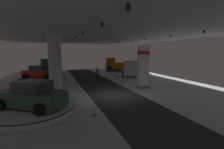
{
  "coord_description": "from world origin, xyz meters",
  "views": [
    {
      "loc": [
        -5.02,
        -13.09,
        3.85
      ],
      "look_at": [
        0.91,
        3.05,
        1.4
      ],
      "focal_mm": 25.95,
      "sensor_mm": 36.0,
      "label": 1
    }
  ],
  "objects_px": {
    "pickup_truck_far_right": "(133,69)",
    "visitor_walking_near": "(97,73)",
    "column_left": "(55,62)",
    "brand_sign_pylon": "(143,67)",
    "display_platform_deep_right": "(119,70)",
    "display_car_near_left": "(32,96)",
    "display_car_far_left": "(40,72)",
    "display_platform_near_left": "(32,109)",
    "pickup_truck_deep_right": "(118,65)",
    "display_platform_far_left": "(41,79)",
    "display_platform_far_right": "(133,75)",
    "display_platform_deep_left": "(47,73)",
    "pickup_truck_deep_left": "(47,67)"
  },
  "relations": [
    {
      "from": "pickup_truck_far_right",
      "to": "visitor_walking_near",
      "type": "height_order",
      "value": "pickup_truck_far_right"
    },
    {
      "from": "column_left",
      "to": "brand_sign_pylon",
      "type": "relative_size",
      "value": 1.23
    },
    {
      "from": "display_platform_deep_right",
      "to": "visitor_walking_near",
      "type": "height_order",
      "value": "visitor_walking_near"
    },
    {
      "from": "display_car_near_left",
      "to": "display_car_far_left",
      "type": "height_order",
      "value": "display_car_far_left"
    },
    {
      "from": "pickup_truck_far_right",
      "to": "display_car_near_left",
      "type": "distance_m",
      "value": 17.45
    },
    {
      "from": "display_platform_near_left",
      "to": "pickup_truck_deep_right",
      "type": "bearing_deg",
      "value": 54.41
    },
    {
      "from": "column_left",
      "to": "display_platform_far_left",
      "type": "distance_m",
      "value": 6.07
    },
    {
      "from": "column_left",
      "to": "pickup_truck_deep_right",
      "type": "height_order",
      "value": "column_left"
    },
    {
      "from": "pickup_truck_deep_right",
      "to": "display_car_far_left",
      "type": "xyz_separation_m",
      "value": [
        -13.93,
        -7.07,
        -0.1
      ]
    },
    {
      "from": "pickup_truck_far_right",
      "to": "display_platform_near_left",
      "type": "distance_m",
      "value": 17.48
    },
    {
      "from": "display_platform_far_right",
      "to": "display_car_near_left",
      "type": "xyz_separation_m",
      "value": [
        -13.29,
        -11.79,
        0.97
      ]
    },
    {
      "from": "pickup_truck_far_right",
      "to": "display_platform_deep_left",
      "type": "xyz_separation_m",
      "value": [
        -12.81,
        7.23,
        -0.96
      ]
    },
    {
      "from": "column_left",
      "to": "display_platform_far_right",
      "type": "xyz_separation_m",
      "value": [
        11.72,
        4.94,
        -2.62
      ]
    },
    {
      "from": "column_left",
      "to": "visitor_walking_near",
      "type": "relative_size",
      "value": 3.46
    },
    {
      "from": "pickup_truck_deep_left",
      "to": "visitor_walking_near",
      "type": "bearing_deg",
      "value": -48.38
    },
    {
      "from": "display_platform_near_left",
      "to": "display_car_far_left",
      "type": "relative_size",
      "value": 1.15
    },
    {
      "from": "visitor_walking_near",
      "to": "display_platform_far_right",
      "type": "bearing_deg",
      "value": 9.3
    },
    {
      "from": "column_left",
      "to": "display_platform_deep_right",
      "type": "relative_size",
      "value": 0.97
    },
    {
      "from": "pickup_truck_deep_right",
      "to": "column_left",
      "type": "bearing_deg",
      "value": -134.52
    },
    {
      "from": "display_platform_deep_left",
      "to": "display_platform_near_left",
      "type": "xyz_separation_m",
      "value": [
        -0.32,
        -18.73,
        -0.02
      ]
    },
    {
      "from": "display_car_far_left",
      "to": "display_platform_far_left",
      "type": "bearing_deg",
      "value": -27.91
    },
    {
      "from": "column_left",
      "to": "display_platform_near_left",
      "type": "distance_m",
      "value": 7.46
    },
    {
      "from": "visitor_walking_near",
      "to": "pickup_truck_deep_left",
      "type": "bearing_deg",
      "value": 131.62
    },
    {
      "from": "display_platform_deep_left",
      "to": "pickup_truck_deep_left",
      "type": "height_order",
      "value": "pickup_truck_deep_left"
    },
    {
      "from": "pickup_truck_deep_left",
      "to": "display_platform_deep_right",
      "type": "bearing_deg",
      "value": 2.28
    },
    {
      "from": "pickup_truck_deep_right",
      "to": "visitor_walking_near",
      "type": "relative_size",
      "value": 3.57
    },
    {
      "from": "display_car_near_left",
      "to": "visitor_walking_near",
      "type": "height_order",
      "value": "display_car_near_left"
    },
    {
      "from": "brand_sign_pylon",
      "to": "pickup_truck_deep_right",
      "type": "xyz_separation_m",
      "value": [
        3.57,
        15.71,
        -1.09
      ]
    },
    {
      "from": "display_car_far_left",
      "to": "display_platform_near_left",
      "type": "bearing_deg",
      "value": -88.76
    },
    {
      "from": "pickup_truck_deep_left",
      "to": "visitor_walking_near",
      "type": "relative_size",
      "value": 3.48
    },
    {
      "from": "display_car_near_left",
      "to": "display_platform_deep_right",
      "type": "height_order",
      "value": "display_car_near_left"
    },
    {
      "from": "pickup_truck_deep_right",
      "to": "display_car_far_left",
      "type": "distance_m",
      "value": 15.62
    },
    {
      "from": "display_car_far_left",
      "to": "visitor_walking_near",
      "type": "bearing_deg",
      "value": -9.67
    },
    {
      "from": "display_platform_deep_left",
      "to": "display_platform_far_right",
      "type": "bearing_deg",
      "value": -28.2
    },
    {
      "from": "pickup_truck_far_right",
      "to": "display_platform_near_left",
      "type": "bearing_deg",
      "value": -138.77
    },
    {
      "from": "display_platform_far_right",
      "to": "display_car_far_left",
      "type": "distance_m",
      "value": 13.61
    },
    {
      "from": "pickup_truck_far_right",
      "to": "pickup_truck_deep_left",
      "type": "relative_size",
      "value": 1.0
    },
    {
      "from": "column_left",
      "to": "display_platform_deep_left",
      "type": "relative_size",
      "value": 0.97
    },
    {
      "from": "display_platform_deep_left",
      "to": "display_platform_near_left",
      "type": "bearing_deg",
      "value": -90.99
    },
    {
      "from": "display_platform_deep_left",
      "to": "visitor_walking_near",
      "type": "xyz_separation_m",
      "value": [
        6.84,
        -7.97,
        0.71
      ]
    },
    {
      "from": "display_platform_deep_right",
      "to": "column_left",
      "type": "bearing_deg",
      "value": -135.53
    },
    {
      "from": "column_left",
      "to": "brand_sign_pylon",
      "type": "xyz_separation_m",
      "value": [
        8.5,
        -3.43,
        -0.44
      ]
    },
    {
      "from": "display_platform_far_left",
      "to": "display_platform_far_right",
      "type": "bearing_deg",
      "value": -1.03
    },
    {
      "from": "pickup_truck_far_right",
      "to": "display_platform_far_left",
      "type": "xyz_separation_m",
      "value": [
        -13.36,
        0.51,
        -0.96
      ]
    },
    {
      "from": "display_platform_near_left",
      "to": "display_car_far_left",
      "type": "bearing_deg",
      "value": 91.24
    },
    {
      "from": "display_platform_far_right",
      "to": "display_platform_near_left",
      "type": "distance_m",
      "value": 17.77
    },
    {
      "from": "column_left",
      "to": "display_car_far_left",
      "type": "xyz_separation_m",
      "value": [
        -1.86,
        5.2,
        -1.63
      ]
    },
    {
      "from": "display_car_near_left",
      "to": "display_platform_deep_left",
      "type": "bearing_deg",
      "value": 89.09
    },
    {
      "from": "pickup_truck_far_right",
      "to": "display_platform_near_left",
      "type": "height_order",
      "value": "pickup_truck_far_right"
    },
    {
      "from": "column_left",
      "to": "display_platform_far_right",
      "type": "distance_m",
      "value": 12.98
    }
  ]
}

